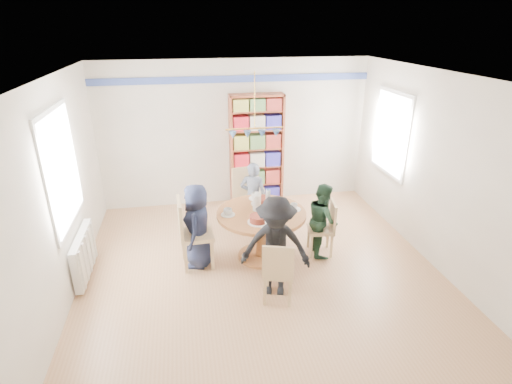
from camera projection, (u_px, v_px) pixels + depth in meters
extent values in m
plane|color=tan|center=(261.00, 270.00, 5.74)|extent=(5.00, 5.00, 0.00)
plane|color=white|center=(262.00, 76.00, 4.67)|extent=(5.00, 5.00, 0.00)
plane|color=white|center=(236.00, 134.00, 7.46)|extent=(5.00, 0.00, 5.00)
plane|color=white|center=(328.00, 307.00, 2.94)|extent=(5.00, 0.00, 5.00)
plane|color=white|center=(57.00, 197.00, 4.78)|extent=(0.00, 5.00, 5.00)
plane|color=white|center=(435.00, 171.00, 5.62)|extent=(0.00, 5.00, 5.00)
cube|color=#344891|center=(235.00, 79.00, 7.05)|extent=(5.00, 0.02, 0.12)
cube|color=white|center=(61.00, 169.00, 4.96)|extent=(0.03, 1.32, 1.52)
cube|color=white|center=(63.00, 169.00, 4.96)|extent=(0.01, 1.20, 1.40)
cube|color=white|center=(391.00, 133.00, 6.72)|extent=(0.03, 1.12, 1.42)
cube|color=white|center=(390.00, 134.00, 6.71)|extent=(0.01, 1.00, 1.30)
cylinder|color=gold|center=(255.00, 101.00, 5.27)|extent=(0.01, 0.01, 0.75)
cylinder|color=gold|center=(255.00, 128.00, 5.42)|extent=(0.80, 0.02, 0.02)
cone|color=#38609D|center=(233.00, 135.00, 5.40)|extent=(0.11, 0.11, 0.10)
cone|color=#38609D|center=(247.00, 134.00, 5.43)|extent=(0.11, 0.11, 0.10)
cone|color=#38609D|center=(262.00, 134.00, 5.47)|extent=(0.11, 0.11, 0.10)
cone|color=#38609D|center=(276.00, 133.00, 5.50)|extent=(0.11, 0.11, 0.10)
cube|color=silver|center=(84.00, 254.00, 5.46)|extent=(0.10, 1.00, 0.60)
cube|color=silver|center=(82.00, 270.00, 5.11)|extent=(0.02, 0.06, 0.56)
cube|color=silver|center=(85.00, 262.00, 5.29)|extent=(0.02, 0.06, 0.56)
cube|color=silver|center=(88.00, 254.00, 5.47)|extent=(0.02, 0.06, 0.56)
cube|color=silver|center=(91.00, 247.00, 5.65)|extent=(0.02, 0.06, 0.56)
cube|color=silver|center=(94.00, 240.00, 5.83)|extent=(0.02, 0.06, 0.56)
cylinder|color=olive|center=(261.00, 214.00, 5.77)|extent=(1.30, 1.30, 0.05)
cylinder|color=olive|center=(261.00, 236.00, 5.92)|extent=(0.16, 0.16, 0.70)
cylinder|color=olive|center=(261.00, 255.00, 6.05)|extent=(0.70, 0.70, 0.04)
cube|color=#D6B883|center=(197.00, 235.00, 5.67)|extent=(0.49, 0.49, 0.06)
cube|color=#D6B883|center=(180.00, 219.00, 5.52)|extent=(0.07, 0.46, 0.55)
cube|color=#D6B883|center=(212.00, 255.00, 5.65)|extent=(0.05, 0.05, 0.47)
cube|color=#D6B883|center=(209.00, 242.00, 5.98)|extent=(0.05, 0.05, 0.47)
cube|color=#D6B883|center=(186.00, 259.00, 5.57)|extent=(0.05, 0.05, 0.47)
cube|color=#D6B883|center=(184.00, 245.00, 5.90)|extent=(0.05, 0.05, 0.47)
cube|color=#D6B883|center=(321.00, 229.00, 6.02)|extent=(0.43, 0.43, 0.04)
cube|color=#D6B883|center=(333.00, 216.00, 5.93)|extent=(0.10, 0.37, 0.45)
cube|color=#D6B883|center=(308.00, 236.00, 6.24)|extent=(0.04, 0.04, 0.38)
cube|color=#D6B883|center=(311.00, 247.00, 5.96)|extent=(0.04, 0.04, 0.38)
cube|color=#D6B883|center=(328.00, 236.00, 6.24)|extent=(0.04, 0.04, 0.38)
cube|color=#D6B883|center=(331.00, 246.00, 5.96)|extent=(0.04, 0.04, 0.38)
cube|color=#D6B883|center=(249.00, 202.00, 6.67)|extent=(0.53, 0.53, 0.06)
cube|color=#D6B883|center=(246.00, 183.00, 6.75)|extent=(0.47, 0.11, 0.56)
cube|color=#D6B883|center=(242.00, 223.00, 6.56)|extent=(0.05, 0.05, 0.48)
cube|color=#D6B883|center=(264.00, 219.00, 6.67)|extent=(0.05, 0.05, 0.48)
cube|color=#D6B883|center=(236.00, 213.00, 6.89)|extent=(0.05, 0.05, 0.48)
cube|color=#D6B883|center=(256.00, 210.00, 7.00)|extent=(0.05, 0.05, 0.48)
cube|color=#D6B883|center=(279.00, 271.00, 5.00)|extent=(0.48, 0.48, 0.05)
cube|color=#D6B883|center=(278.00, 263.00, 4.75)|extent=(0.37, 0.15, 0.45)
cube|color=#D6B883|center=(291.00, 279.00, 5.20)|extent=(0.05, 0.05, 0.39)
cube|color=#D6B883|center=(267.00, 277.00, 5.24)|extent=(0.05, 0.05, 0.39)
cube|color=#D6B883|center=(290.00, 294.00, 4.92)|extent=(0.05, 0.05, 0.39)
cube|color=#D6B883|center=(265.00, 292.00, 4.96)|extent=(0.05, 0.05, 0.39)
imported|color=#181E36|center=(198.00, 226.00, 5.64)|extent=(0.51, 0.68, 1.25)
imported|color=#1A3422|center=(323.00, 219.00, 5.96)|extent=(0.48, 0.59, 1.13)
imported|color=gray|center=(253.00, 197.00, 6.64)|extent=(0.51, 0.42, 1.20)
imported|color=black|center=(276.00, 247.00, 5.01)|extent=(0.99, 0.73, 1.36)
cube|color=brown|center=(231.00, 152.00, 7.42)|extent=(0.04, 0.30, 2.10)
cube|color=brown|center=(281.00, 149.00, 7.58)|extent=(0.04, 0.30, 2.10)
cube|color=brown|center=(257.00, 95.00, 7.09)|extent=(1.00, 0.30, 0.04)
cube|color=brown|center=(256.00, 200.00, 7.90)|extent=(1.00, 0.30, 0.06)
cube|color=brown|center=(255.00, 148.00, 7.62)|extent=(1.00, 0.02, 2.10)
cube|color=brown|center=(257.00, 183.00, 7.75)|extent=(0.94, 0.28, 0.03)
cube|color=brown|center=(257.00, 166.00, 7.62)|extent=(0.94, 0.28, 0.03)
cube|color=brown|center=(257.00, 148.00, 7.48)|extent=(0.94, 0.28, 0.03)
cube|color=brown|center=(257.00, 130.00, 7.34)|extent=(0.94, 0.28, 0.03)
cube|color=brown|center=(257.00, 111.00, 7.20)|extent=(0.94, 0.28, 0.03)
cube|color=#B51B28|center=(242.00, 194.00, 7.77)|extent=(0.28, 0.22, 0.26)
cube|color=silver|center=(257.00, 193.00, 7.82)|extent=(0.28, 0.22, 0.26)
cube|color=#302A9C|center=(272.00, 192.00, 7.87)|extent=(0.28, 0.22, 0.26)
cube|color=#C1BF4D|center=(241.00, 177.00, 7.63)|extent=(0.28, 0.22, 0.26)
cube|color=#547B44|center=(257.00, 176.00, 7.68)|extent=(0.28, 0.22, 0.26)
cube|color=maroon|center=(272.00, 175.00, 7.73)|extent=(0.28, 0.22, 0.26)
cube|color=#B51B28|center=(241.00, 160.00, 7.49)|extent=(0.28, 0.22, 0.26)
cube|color=silver|center=(257.00, 159.00, 7.54)|extent=(0.28, 0.22, 0.26)
cube|color=#302A9C|center=(272.00, 158.00, 7.59)|extent=(0.28, 0.22, 0.26)
cube|color=#C1BF4D|center=(241.00, 142.00, 7.35)|extent=(0.28, 0.22, 0.26)
cube|color=#547B44|center=(257.00, 141.00, 7.40)|extent=(0.28, 0.22, 0.26)
cube|color=maroon|center=(272.00, 140.00, 7.45)|extent=(0.28, 0.22, 0.26)
cube|color=#B51B28|center=(240.00, 123.00, 7.22)|extent=(0.28, 0.22, 0.26)
cube|color=silver|center=(257.00, 122.00, 7.27)|extent=(0.28, 0.22, 0.26)
cube|color=#302A9C|center=(273.00, 122.00, 7.32)|extent=(0.28, 0.22, 0.26)
cube|color=#C1BF4D|center=(240.00, 105.00, 7.09)|extent=(0.28, 0.22, 0.22)
cube|color=#547B44|center=(257.00, 104.00, 7.14)|extent=(0.28, 0.22, 0.22)
cube|color=maroon|center=(273.00, 104.00, 7.19)|extent=(0.28, 0.22, 0.22)
cylinder|color=white|center=(257.00, 202.00, 5.78)|extent=(0.12, 0.12, 0.24)
sphere|color=white|center=(257.00, 195.00, 5.73)|extent=(0.09, 0.09, 0.09)
cylinder|color=silver|center=(268.00, 199.00, 5.84)|extent=(0.07, 0.07, 0.28)
cylinder|color=#38609D|center=(268.00, 190.00, 5.78)|extent=(0.03, 0.03, 0.03)
cylinder|color=white|center=(261.00, 203.00, 6.03)|extent=(0.30, 0.30, 0.01)
cylinder|color=maroon|center=(261.00, 200.00, 6.01)|extent=(0.24, 0.24, 0.09)
cylinder|color=white|center=(258.00, 222.00, 5.47)|extent=(0.30, 0.30, 0.01)
cylinder|color=maroon|center=(258.00, 219.00, 5.45)|extent=(0.24, 0.24, 0.09)
cylinder|color=white|center=(228.00, 215.00, 5.68)|extent=(0.20, 0.20, 0.01)
imported|color=white|center=(228.00, 212.00, 5.66)|extent=(0.12, 0.12, 0.10)
cylinder|color=white|center=(294.00, 209.00, 5.84)|extent=(0.20, 0.20, 0.01)
imported|color=white|center=(294.00, 207.00, 5.83)|extent=(0.10, 0.10, 0.09)
cylinder|color=white|center=(255.00, 198.00, 6.20)|extent=(0.20, 0.20, 0.01)
imported|color=white|center=(255.00, 196.00, 6.18)|extent=(0.12, 0.12, 0.10)
cylinder|color=white|center=(268.00, 228.00, 5.32)|extent=(0.20, 0.20, 0.01)
imported|color=white|center=(268.00, 225.00, 5.31)|extent=(0.10, 0.10, 0.09)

